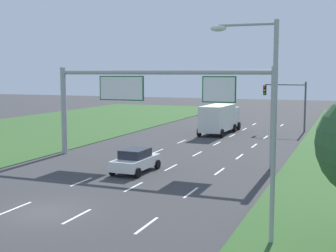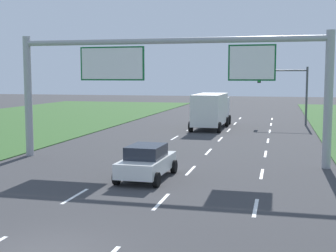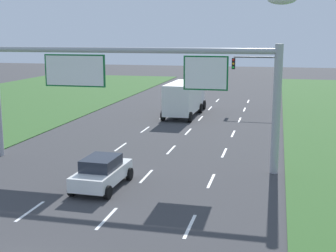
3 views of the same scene
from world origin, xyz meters
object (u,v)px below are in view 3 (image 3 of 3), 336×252
object	(u,v)px
car_near_red	(102,172)
box_truck	(185,97)
traffic_light_mast	(259,71)
sign_gantry	(126,81)

from	to	relation	value
car_near_red	box_truck	size ratio (longest dim) A/B	0.49
traffic_light_mast	box_truck	bearing A→B (deg)	-144.94
car_near_red	box_truck	xyz separation A→B (m)	(-0.11, 21.70, 0.91)
car_near_red	box_truck	world-z (taller)	box_truck
sign_gantry	traffic_light_mast	distance (m)	22.83
box_truck	traffic_light_mast	bearing A→B (deg)	36.11
box_truck	sign_gantry	xyz separation A→B (m)	(-0.04, -17.22, 3.17)
car_near_red	traffic_light_mast	size ratio (longest dim) A/B	0.74
car_near_red	box_truck	distance (m)	21.72
box_truck	sign_gantry	size ratio (longest dim) A/B	0.50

